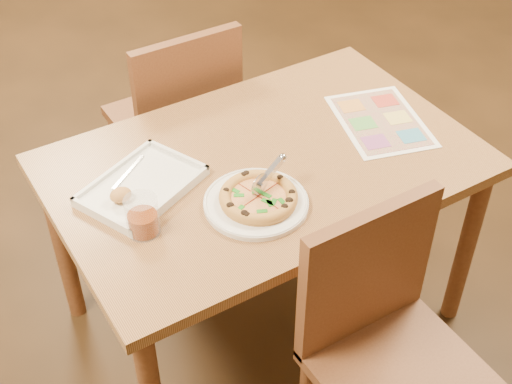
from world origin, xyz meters
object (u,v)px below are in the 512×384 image
dining_table (265,181)px  chair_near (383,323)px  pizza (258,197)px  plate (256,203)px  menu (380,121)px  pizza_cutter (268,175)px  glass_tumbler (142,218)px  chair_far (180,108)px  appetizer_tray (140,188)px

dining_table → chair_near: 0.61m
pizza → dining_table: bearing=52.9°
chair_near → plate: bearing=106.9°
pizza → menu: 0.58m
pizza_cutter → menu: (0.52, 0.13, -0.08)m
chair_near → pizza_cutter: (-0.09, 0.45, 0.23)m
plate → glass_tumbler: 0.33m
pizza → chair_far: bearing=80.7°
pizza_cutter → appetizer_tray: (-0.30, 0.22, -0.07)m
chair_near → appetizer_tray: size_ratio=1.15×
chair_near → glass_tumbler: 0.71m
chair_far → menu: 0.78m
plate → pizza: size_ratio=1.33×
pizza → pizza_cutter: size_ratio=1.66×
plate → menu: bearing=13.8°
pizza → menu: size_ratio=0.61×
dining_table → pizza: bearing=-127.1°
chair_far → pizza: bearing=80.7°
appetizer_tray → glass_tumbler: size_ratio=3.56×
glass_tumbler → dining_table: bearing=12.0°
pizza → pizza_cutter: (0.04, 0.02, 0.05)m
dining_table → appetizer_tray: 0.41m
chair_near → appetizer_tray: bearing=120.2°
dining_table → plate: (-0.13, -0.16, 0.09)m
appetizer_tray → pizza: bearing=-41.3°
plate → pizza_cutter: pizza_cutter is taller
pizza_cutter → appetizer_tray: 0.38m
chair_far → pizza: chair_far is taller
chair_near → glass_tumbler: (-0.45, 0.51, 0.20)m
dining_table → chair_near: bearing=-90.0°
pizza → glass_tumbler: 0.33m
plate → pizza: 0.02m
chair_far → plate: chair_far is taller
chair_far → menu: size_ratio=1.27×
dining_table → chair_near: (0.00, -0.60, -0.07)m
plate → menu: size_ratio=0.81×
menu → pizza: bearing=-165.9°
chair_near → plate: chair_near is taller
chair_far → glass_tumbler: bearing=57.2°
pizza_cutter → menu: 0.54m
dining_table → menu: (0.43, -0.03, 0.09)m
pizza → glass_tumbler: bearing=167.9°
appetizer_tray → dining_table: bearing=-9.4°
dining_table → pizza: pizza is taller
chair_near → plate: (-0.13, 0.44, 0.16)m
dining_table → menu: size_ratio=3.52×
plate → pizza_cutter: (0.05, 0.01, 0.07)m
pizza_cutter → menu: pizza_cutter is taller
chair_near → glass_tumbler: chair_near is taller
dining_table → chair_near: size_ratio=2.77×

